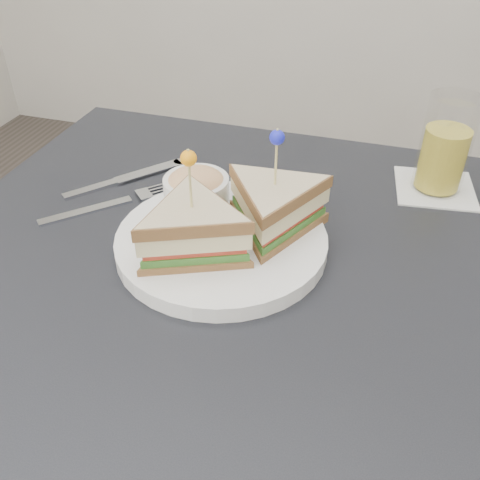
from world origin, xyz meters
name	(u,v)px	position (x,y,z in m)	size (l,w,h in m)	color
table	(230,324)	(0.00, 0.00, 0.67)	(0.80, 0.80, 0.75)	black
plate_meal	(227,220)	(-0.02, 0.05, 0.79)	(0.31, 0.29, 0.15)	white
cutlery_fork	(117,202)	(-0.20, 0.10, 0.75)	(0.15, 0.16, 0.01)	silver
cutlery_knife	(122,180)	(-0.22, 0.16, 0.75)	(0.14, 0.16, 0.01)	silver
drink_set	(444,150)	(0.23, 0.28, 0.81)	(0.12, 0.12, 0.14)	white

